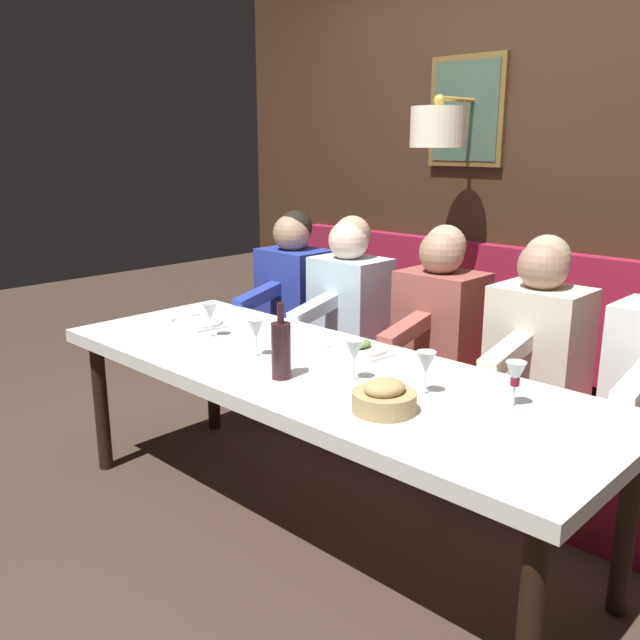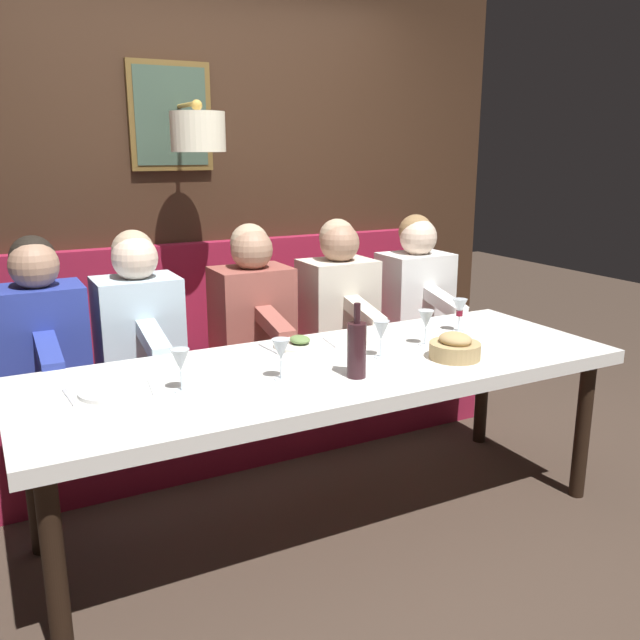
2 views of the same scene
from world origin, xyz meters
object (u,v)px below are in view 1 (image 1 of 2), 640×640
object	(u,v)px
wine_glass_0	(426,364)
wine_glass_2	(354,352)
wine_glass_1	(515,375)
diner_middle	(440,311)
dining_table	(315,380)
wine_glass_3	(210,313)
wine_bottle	(281,349)
diner_farthest	(293,282)
wine_glass_4	(256,330)
diner_far	(349,293)
diner_near	(539,330)
bread_bowl	(384,398)

from	to	relation	value
wine_glass_0	wine_glass_2	xyz separation A→B (m)	(-0.07, 0.28, 0.00)
wine_glass_1	wine_glass_2	world-z (taller)	same
diner_middle	dining_table	bearing A→B (deg)	179.20
wine_glass_3	wine_bottle	xyz separation A→B (m)	(-0.16, -0.66, -0.00)
diner_middle	wine_glass_1	bearing A→B (deg)	-132.41
diner_farthest	wine_glass_1	bearing A→B (deg)	-111.52
wine_glass_2	wine_glass_3	world-z (taller)	same
diner_middle	wine_glass_4	distance (m)	1.01
wine_glass_2	wine_glass_4	bearing A→B (deg)	96.77
diner_far	wine_glass_4	world-z (taller)	diner_far
diner_near	diner_farthest	xyz separation A→B (m)	(0.00, 1.58, 0.00)
wine_glass_1	wine_glass_0	bearing A→B (deg)	111.74
wine_glass_3	bread_bowl	world-z (taller)	wine_glass_3
diner_far	wine_glass_3	xyz separation A→B (m)	(-0.92, 0.05, 0.04)
diner_far	bread_bowl	bearing A→B (deg)	-134.13
dining_table	wine_glass_2	bearing A→B (deg)	-96.74
diner_farthest	bread_bowl	world-z (taller)	diner_farthest
diner_near	wine_bottle	bearing A→B (deg)	154.22
wine_glass_3	wine_glass_4	bearing A→B (deg)	-97.58
dining_table	wine_bottle	distance (m)	0.27
diner_far	wine_glass_2	size ratio (longest dim) A/B	4.82
wine_glass_1	wine_glass_4	world-z (taller)	same
diner_middle	wine_bottle	bearing A→B (deg)	-179.91
diner_far	wine_glass_0	bearing A→B (deg)	-127.22
diner_middle	diner_far	world-z (taller)	same
diner_near	wine_glass_3	world-z (taller)	diner_near
diner_near	wine_glass_2	bearing A→B (deg)	161.85
dining_table	wine_glass_0	distance (m)	0.55
diner_far	wine_glass_2	bearing A→B (deg)	-137.70
wine_glass_2	bread_bowl	size ratio (longest dim) A/B	0.75
dining_table	diner_farthest	bearing A→B (deg)	49.67
diner_near	wine_glass_1	distance (m)	0.78
wine_glass_3	bread_bowl	bearing A→B (deg)	-97.46
diner_far	wine_glass_0	world-z (taller)	diner_far
diner_near	bread_bowl	bearing A→B (deg)	178.73
wine_glass_0	wine_glass_4	world-z (taller)	same
wine_glass_1	wine_bottle	distance (m)	0.87
wine_glass_3	wine_bottle	size ratio (longest dim) A/B	0.55
wine_glass_1	bread_bowl	world-z (taller)	wine_glass_1
wine_bottle	diner_farthest	bearing A→B (deg)	44.24
wine_glass_4	wine_glass_0	bearing A→B (deg)	-80.95
wine_glass_4	wine_glass_3	bearing A→B (deg)	82.42
wine_glass_0	bread_bowl	size ratio (longest dim) A/B	0.75
wine_glass_1	bread_bowl	bearing A→B (deg)	138.77
diner_near	wine_glass_4	xyz separation A→B (m)	(-0.97, 0.80, 0.04)
diner_middle	wine_glass_2	xyz separation A→B (m)	(-0.91, -0.23, 0.04)
wine_glass_3	diner_far	bearing A→B (deg)	-3.41
diner_middle	wine_glass_1	world-z (taller)	diner_middle
diner_far	wine_bottle	world-z (taller)	diner_far
dining_table	diner_middle	bearing A→B (deg)	-0.80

